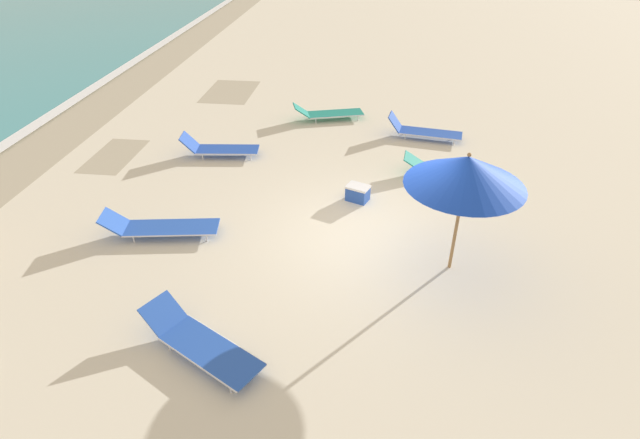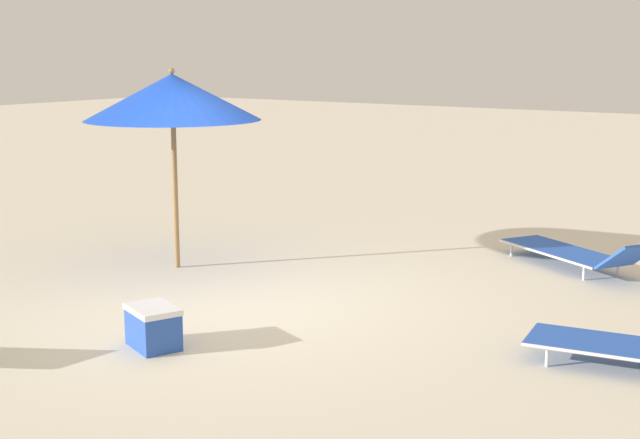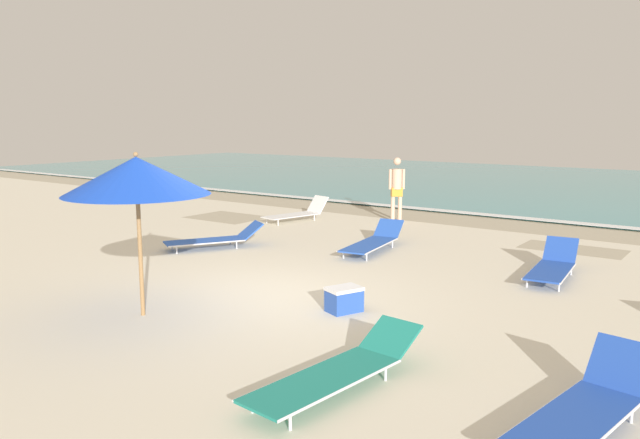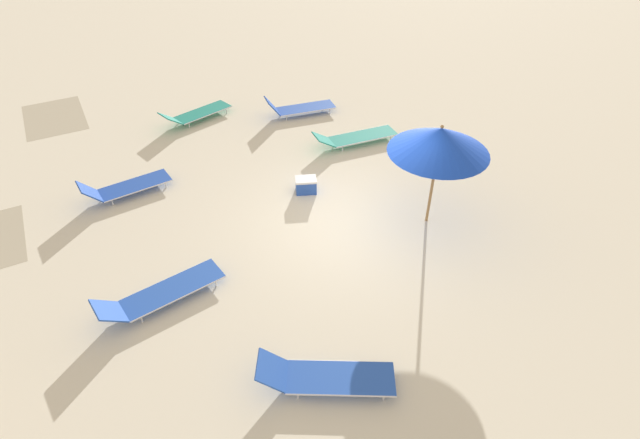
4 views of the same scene
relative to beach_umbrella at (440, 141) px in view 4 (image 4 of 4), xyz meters
name	(u,v)px [view 4 (image 4 of 4)]	position (x,y,z in m)	size (l,w,h in m)	color
ground_plane	(348,224)	(0.78, 1.56, -2.09)	(60.00, 60.00, 0.16)	beige
beach_umbrella	(440,141)	(0.00, 0.00, 0.00)	(2.05, 2.05, 2.35)	#9E7547
sun_lounger_under_umbrella	(299,107)	(6.00, 0.18, -1.79)	(0.93, 2.16, 0.62)	blue
sun_lounger_beside_umbrella	(196,113)	(7.11, 3.03, -1.80)	(1.18, 2.24, 0.51)	#1E8475
sun_lounger_near_water_left	(355,137)	(3.69, -0.39, -1.81)	(0.84, 2.41, 0.46)	#1E8475
sun_lounger_near_water_right	(326,376)	(-2.57, 3.96, -1.80)	(1.57, 2.14, 0.52)	blue
sun_lounger_mid_beach_pair_a	(125,187)	(4.17, 5.65, -1.79)	(0.81, 2.06, 0.59)	blue
sun_lounger_mid_beach_pair_b	(161,293)	(0.38, 5.77, -1.80)	(0.95, 2.37, 0.53)	blue
cooler_box	(306,185)	(2.26, 1.85, -1.82)	(0.52, 0.60, 0.37)	blue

